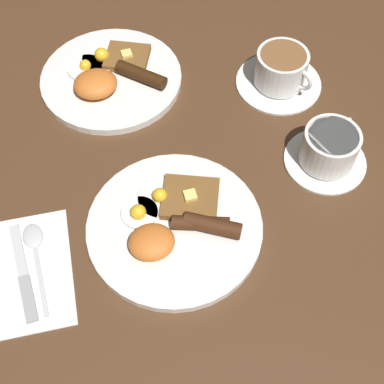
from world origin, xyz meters
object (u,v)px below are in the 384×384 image
object	(u,v)px
breakfast_plate_far	(110,77)
knife	(24,277)
spoon	(34,246)
breakfast_plate_near	(175,225)
teacup_near	(329,149)
teacup_far	(281,72)

from	to	relation	value
breakfast_plate_far	knife	distance (m)	0.43
spoon	breakfast_plate_near	bearing A→B (deg)	-98.49
breakfast_plate_far	breakfast_plate_near	bearing A→B (deg)	-80.50
teacup_near	knife	bearing A→B (deg)	-167.57
teacup_far	spoon	size ratio (longest dim) A/B	1.02
spoon	teacup_near	bearing A→B (deg)	-87.93
breakfast_plate_near	knife	world-z (taller)	breakfast_plate_near
breakfast_plate_near	teacup_near	xyz separation A→B (m)	(0.29, 0.08, 0.02)
breakfast_plate_far	teacup_far	size ratio (longest dim) A/B	1.65
teacup_far	knife	bearing A→B (deg)	-148.06
teacup_near	knife	world-z (taller)	teacup_near
teacup_near	spoon	size ratio (longest dim) A/B	0.89
breakfast_plate_near	breakfast_plate_far	world-z (taller)	breakfast_plate_far
breakfast_plate_near	teacup_far	size ratio (longest dim) A/B	1.71
teacup_near	spoon	bearing A→B (deg)	-172.60
breakfast_plate_near	teacup_near	bearing A→B (deg)	15.35
breakfast_plate_near	spoon	distance (m)	0.22
breakfast_plate_near	teacup_near	size ratio (longest dim) A/B	1.96
breakfast_plate_near	breakfast_plate_far	bearing A→B (deg)	99.50
breakfast_plate_near	breakfast_plate_far	distance (m)	0.36
teacup_far	knife	distance (m)	0.59
breakfast_plate_near	spoon	xyz separation A→B (m)	(-0.22, 0.01, -0.00)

